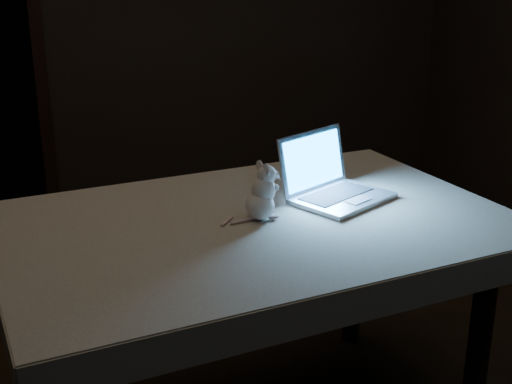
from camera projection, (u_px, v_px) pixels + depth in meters
name	position (u px, v px, depth m)	size (l,w,h in m)	color
back_wall	(132.00, 13.00, 4.50)	(4.50, 0.04, 2.60)	black
table	(256.00, 331.00, 2.39)	(1.55, 0.99, 0.83)	black
tablecloth	(277.00, 226.00, 2.34)	(1.66, 1.10, 0.11)	beige
laptop	(344.00, 170.00, 2.39)	(0.34, 0.30, 0.23)	#B6B7BB
plush_mouse	(260.00, 191.00, 2.22)	(0.14, 0.14, 0.19)	white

